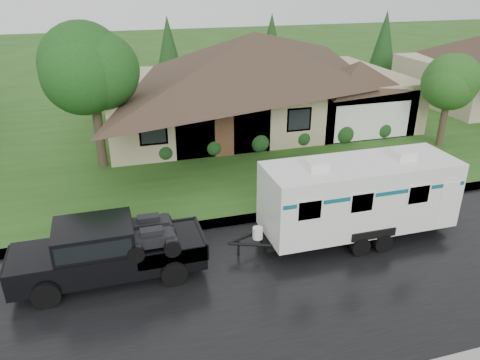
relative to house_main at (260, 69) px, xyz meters
name	(u,v)px	position (x,y,z in m)	size (l,w,h in m)	color
ground	(321,241)	(-2.29, -13.84, -3.59)	(140.00, 140.00, 0.00)	#284E18
road	(347,272)	(-2.29, -15.84, -3.59)	(140.00, 8.00, 0.01)	black
curb	(297,212)	(-2.29, -11.59, -3.52)	(140.00, 0.50, 0.15)	gray
lawn	(219,123)	(-2.29, 1.16, -3.52)	(140.00, 26.00, 0.15)	#284E18
house_main	(260,69)	(0.00, 0.00, 0.00)	(19.44, 10.80, 6.90)	tan
tree_left_green	(91,69)	(-9.67, -4.43, 1.30)	(4.12, 4.12, 6.83)	#382B1E
tree_right_green	(450,83)	(8.34, -6.63, 0.04)	(3.04, 3.04, 5.02)	#382B1E
shrub_row	(281,139)	(-0.29, -4.54, -2.94)	(13.60, 1.00, 1.00)	#143814
pickup_truck	(105,249)	(-9.78, -13.89, -2.54)	(5.89, 2.24, 1.96)	black
travel_trailer	(359,195)	(-0.97, -13.89, -1.86)	(7.26, 2.55, 3.26)	white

